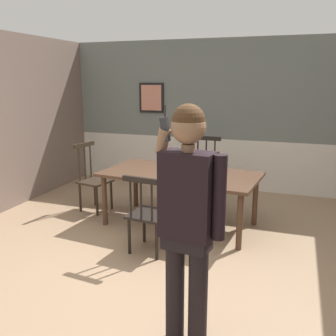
{
  "coord_description": "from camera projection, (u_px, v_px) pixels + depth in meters",
  "views": [
    {
      "loc": [
        1.31,
        -3.28,
        1.93
      ],
      "look_at": [
        0.26,
        -0.28,
        1.17
      ],
      "focal_mm": 39.76,
      "sensor_mm": 36.0,
      "label": 1
    }
  ],
  "objects": [
    {
      "name": "ground_plane",
      "position": [
        153.0,
        269.0,
        3.88
      ],
      "size": [
        7.19,
        7.19,
        0.0
      ],
      "primitive_type": "plane",
      "color": "#9E7F60"
    },
    {
      "name": "person_figure",
      "position": [
        188.0,
        213.0,
        2.57
      ],
      "size": [
        0.53,
        0.25,
        1.78
      ],
      "rotation": [
        0.0,
        0.0,
        3.01
      ],
      "color": "black",
      "rests_on": "ground_plane"
    },
    {
      "name": "dining_table",
      "position": [
        180.0,
        178.0,
        4.93
      ],
      "size": [
        2.14,
        1.24,
        0.73
      ],
      "rotation": [
        0.0,
        0.0,
        -0.1
      ],
      "color": "#4C3323",
      "rests_on": "ground_plane"
    },
    {
      "name": "chair_near_window",
      "position": [
        148.0,
        214.0,
        4.18
      ],
      "size": [
        0.48,
        0.48,
        0.93
      ],
      "rotation": [
        0.0,
        0.0,
        -0.1
      ],
      "color": "black",
      "rests_on": "ground_plane"
    },
    {
      "name": "chair_by_doorway",
      "position": [
        93.0,
        179.0,
        5.55
      ],
      "size": [
        0.48,
        0.48,
        1.02
      ],
      "rotation": [
        0.0,
        0.0,
        4.51
      ],
      "color": "#2D2319",
      "rests_on": "ground_plane"
    },
    {
      "name": "room_back_partition",
      "position": [
        220.0,
        118.0,
        6.6
      ],
      "size": [
        5.63,
        0.17,
        2.62
      ],
      "color": "slate",
      "rests_on": "ground_plane"
    },
    {
      "name": "chair_at_table_head",
      "position": [
        203.0,
        174.0,
        5.78
      ],
      "size": [
        0.48,
        0.48,
        1.07
      ],
      "rotation": [
        0.0,
        0.0,
        3.1
      ],
      "color": "black",
      "rests_on": "ground_plane"
    }
  ]
}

